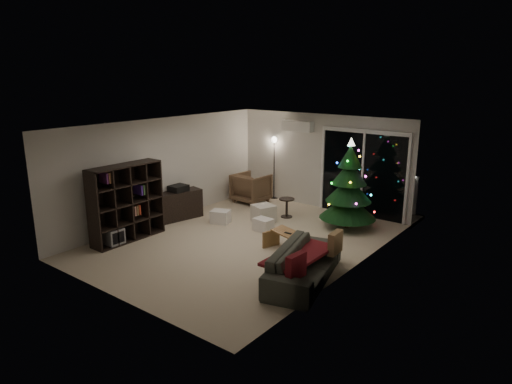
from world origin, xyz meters
TOP-DOWN VIEW (x-y plane):
  - room at (0.46, 1.49)m, footprint 6.50×7.51m
  - bookshelf at (-2.25, -1.46)m, footprint 1.00×1.70m
  - media_cabinet at (-2.25, 0.22)m, footprint 0.66×1.20m
  - stereo at (-2.25, 0.22)m, footprint 0.36×0.42m
  - armchair at (-1.78, 2.51)m, footprint 0.90×0.93m
  - ottoman at (-0.44, 1.30)m, footprint 0.61×0.61m
  - cardboard_box_a at (-1.22, 0.60)m, footprint 0.52×0.46m
  - cardboard_box_b at (-0.06, 0.78)m, footprint 0.45×0.35m
  - side_table at (-0.21, 1.96)m, footprint 0.49×0.49m
  - floor_lamp at (-1.53, 3.26)m, footprint 0.28×0.28m
  - sofa at (2.05, -0.85)m, footprint 1.35×2.27m
  - sofa_throw at (1.95, -0.85)m, footprint 0.67×1.53m
  - cushion_a at (2.30, -0.20)m, footprint 0.16×0.42m
  - cushion_b at (2.30, -1.50)m, footprint 0.15×0.42m
  - coffee_table at (1.23, 0.10)m, footprint 1.27×0.77m
  - remote_a at (1.08, 0.10)m, footprint 0.15×0.05m
  - remote_b at (1.33, 0.15)m, footprint 0.15×0.09m
  - christmas_tree at (1.35, 2.18)m, footprint 1.64×1.64m

SIDE VIEW (x-z plane):
  - cardboard_box_b at x=-0.06m, z-range 0.00..0.29m
  - cardboard_box_a at x=-1.22m, z-range 0.00..0.31m
  - coffee_table at x=1.23m, z-range 0.00..0.38m
  - ottoman at x=-0.44m, z-range 0.00..0.42m
  - side_table at x=-0.21m, z-range 0.00..0.49m
  - sofa at x=2.05m, z-range 0.00..0.62m
  - media_cabinet at x=-2.25m, z-range 0.00..0.71m
  - remote_a at x=1.08m, z-range 0.38..0.40m
  - remote_b at x=1.33m, z-range 0.38..0.40m
  - armchair at x=-1.78m, z-range 0.00..0.81m
  - sofa_throw at x=1.95m, z-range 0.42..0.48m
  - cushion_a at x=2.30m, z-range 0.36..0.77m
  - cushion_b at x=2.30m, z-range 0.36..0.77m
  - stereo at x=-2.25m, z-range 0.71..0.86m
  - bookshelf at x=-2.25m, z-range 0.00..1.66m
  - floor_lamp at x=-1.53m, z-range 0.00..1.72m
  - room at x=0.46m, z-range -0.28..2.32m
  - christmas_tree at x=1.35m, z-range 0.00..2.12m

